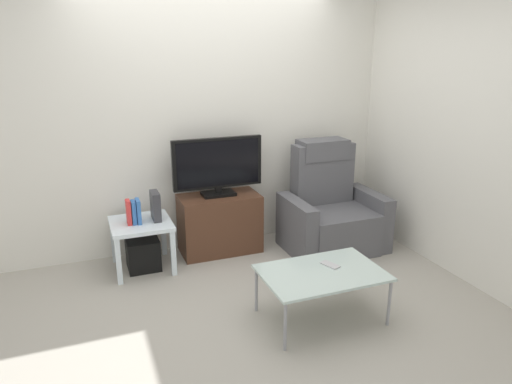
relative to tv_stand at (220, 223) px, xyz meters
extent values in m
plane|color=#9E998E|center=(-0.02, -0.86, -0.29)|extent=(6.40, 6.40, 0.00)
cube|color=silver|center=(-0.02, 0.27, 1.01)|extent=(6.40, 0.06, 2.60)
cube|color=silver|center=(1.86, -0.86, 1.01)|extent=(0.06, 4.48, 2.60)
cube|color=#4C2D1E|center=(0.00, 0.00, 0.00)|extent=(0.79, 0.42, 0.59)
cube|color=black|center=(0.00, -0.20, 0.12)|extent=(0.72, 0.02, 0.02)
cube|color=black|center=(0.00, -0.15, 0.15)|extent=(0.34, 0.11, 0.04)
cube|color=black|center=(0.00, 0.02, 0.31)|extent=(0.32, 0.20, 0.03)
cube|color=black|center=(0.00, 0.02, 0.35)|extent=(0.06, 0.04, 0.05)
cube|color=black|center=(0.00, 0.02, 0.62)|extent=(0.89, 0.05, 0.49)
cube|color=black|center=(0.00, 0.00, 0.62)|extent=(0.82, 0.01, 0.44)
cube|color=#515156|center=(1.09, -0.36, -0.08)|extent=(0.70, 0.72, 0.42)
cube|color=#515156|center=(1.09, -0.09, 0.44)|extent=(0.64, 0.20, 0.62)
cube|color=#515156|center=(1.09, -0.07, 0.69)|extent=(0.50, 0.26, 0.20)
cube|color=#515156|center=(0.67, -0.36, -0.01)|extent=(0.14, 0.68, 0.56)
cube|color=#515156|center=(1.51, -0.36, -0.01)|extent=(0.14, 0.68, 0.56)
cube|color=silver|center=(-0.78, -0.12, 0.15)|extent=(0.54, 0.54, 0.04)
cube|color=silver|center=(-1.02, -0.36, -0.08)|extent=(0.04, 0.04, 0.43)
cube|color=silver|center=(-0.55, -0.36, -0.08)|extent=(0.04, 0.04, 0.43)
cube|color=silver|center=(-1.02, 0.12, -0.08)|extent=(0.04, 0.04, 0.43)
cube|color=silver|center=(-0.55, 0.12, -0.08)|extent=(0.04, 0.04, 0.43)
cube|color=black|center=(-0.78, -0.12, -0.15)|extent=(0.29, 0.29, 0.29)
cube|color=red|center=(-0.88, -0.14, 0.28)|extent=(0.04, 0.11, 0.22)
cube|color=#3366B2|center=(-0.84, -0.14, 0.27)|extent=(0.04, 0.11, 0.21)
cube|color=#3366B2|center=(-0.80, -0.14, 0.28)|extent=(0.03, 0.14, 0.22)
cube|color=#333338|center=(-0.64, -0.11, 0.30)|extent=(0.07, 0.20, 0.26)
cube|color=#B2C6C1|center=(0.35, -1.46, 0.09)|extent=(0.90, 0.60, 0.02)
cylinder|color=gray|center=(-0.07, -1.73, -0.11)|extent=(0.02, 0.02, 0.37)
cylinder|color=gray|center=(0.77, -1.73, -0.11)|extent=(0.02, 0.02, 0.37)
cylinder|color=gray|center=(-0.07, -1.19, -0.11)|extent=(0.02, 0.02, 0.37)
cylinder|color=gray|center=(0.77, -1.19, -0.11)|extent=(0.02, 0.02, 0.37)
cube|color=#B7B7BC|center=(0.46, -1.39, 0.10)|extent=(0.12, 0.16, 0.01)
camera|label=1|loc=(-1.25, -4.22, 1.70)|focal=32.94mm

